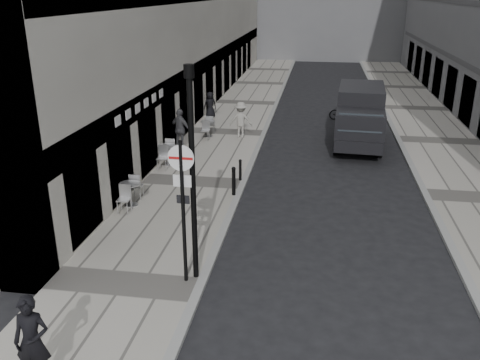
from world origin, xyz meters
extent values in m
cube|color=#A8A197|center=(-2.00, 18.00, 0.06)|extent=(4.00, 60.00, 0.12)
cube|color=#A8A197|center=(9.00, 18.00, 0.06)|extent=(4.00, 60.00, 0.12)
imported|color=black|center=(-2.34, -0.96, 1.08)|extent=(0.75, 0.53, 1.92)
cylinder|color=black|center=(-0.41, 3.09, 2.04)|extent=(0.10, 0.10, 3.85)
cylinder|color=white|center=(-0.41, 3.09, 3.53)|extent=(0.66, 0.06, 0.66)
cube|color=#B21414|center=(-0.41, 3.07, 3.53)|extent=(0.61, 0.03, 0.07)
cube|color=white|center=(-0.41, 3.12, 2.92)|extent=(0.46, 0.04, 0.31)
cylinder|color=black|center=(-0.20, 3.33, 2.83)|extent=(0.14, 0.14, 5.41)
cylinder|color=black|center=(-0.20, 3.33, 5.58)|extent=(0.25, 0.25, 0.32)
cylinder|color=black|center=(-0.15, 9.16, 0.64)|extent=(0.14, 0.14, 1.03)
cylinder|color=black|center=(-0.15, 10.74, 0.53)|extent=(0.11, 0.11, 0.82)
cylinder|color=black|center=(3.78, 15.14, 0.44)|extent=(0.37, 0.90, 0.88)
cylinder|color=black|center=(5.70, 15.01, 0.44)|extent=(0.37, 0.90, 0.88)
cylinder|color=black|center=(4.03, 18.86, 0.44)|extent=(0.37, 0.90, 0.88)
cylinder|color=black|center=(5.96, 18.73, 0.44)|extent=(0.37, 0.90, 0.88)
cube|color=black|center=(4.93, 17.92, 1.70)|extent=(2.45, 4.09, 2.19)
cube|color=black|center=(4.73, 14.97, 1.37)|extent=(2.32, 2.12, 1.54)
cube|color=#1E2328|center=(4.68, 14.15, 1.81)|extent=(1.94, 0.51, 0.81)
imported|color=black|center=(4.33, 22.30, 0.47)|extent=(1.88, 1.14, 0.93)
imported|color=slate|center=(4.33, 22.30, 1.04)|extent=(1.02, 0.90, 1.76)
imported|color=#4C4C50|center=(-3.60, 14.45, 1.10)|extent=(1.25, 0.92, 1.97)
imported|color=#9E9A92|center=(-1.09, 16.99, 1.04)|extent=(1.20, 0.70, 1.84)
imported|color=black|center=(-3.55, 20.99, 0.89)|extent=(0.89, 0.77, 1.54)
cylinder|color=silver|center=(-3.60, 7.63, 0.14)|extent=(0.48, 0.48, 0.03)
cylinder|color=silver|center=(-3.60, 7.63, 0.53)|extent=(0.07, 0.07, 0.81)
cylinder|color=silver|center=(-3.60, 7.63, 0.94)|extent=(0.76, 0.76, 0.03)
cylinder|color=silver|center=(-3.60, 12.17, 0.14)|extent=(0.50, 0.50, 0.03)
cylinder|color=silver|center=(-3.60, 12.17, 0.56)|extent=(0.07, 0.07, 0.85)
cylinder|color=silver|center=(-3.60, 12.17, 0.98)|extent=(0.80, 0.80, 0.03)
cylinder|color=#A3A3A5|center=(-2.80, 16.86, 0.14)|extent=(0.47, 0.47, 0.03)
cylinder|color=#A3A3A5|center=(-2.80, 16.86, 0.53)|extent=(0.06, 0.06, 0.80)
cylinder|color=#A3A3A5|center=(-2.80, 16.86, 0.93)|extent=(0.75, 0.75, 0.03)
camera|label=1|loc=(2.79, -8.20, 7.36)|focal=38.00mm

